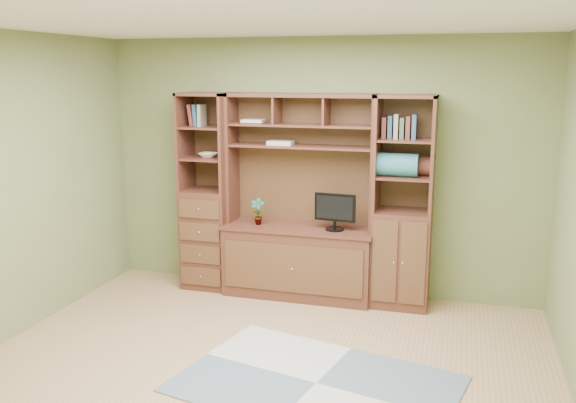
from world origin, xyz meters
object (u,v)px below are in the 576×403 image
(center_hutch, at_px, (299,198))
(right_tower, at_px, (403,203))
(left_tower, at_px, (208,192))
(monitor, at_px, (335,205))

(center_hutch, bearing_deg, right_tower, 2.23)
(left_tower, distance_m, right_tower, 2.02)
(center_hutch, height_order, right_tower, same)
(right_tower, bearing_deg, center_hutch, -177.77)
(right_tower, bearing_deg, left_tower, 180.00)
(right_tower, height_order, monitor, right_tower)
(monitor, bearing_deg, left_tower, -178.26)
(left_tower, bearing_deg, monitor, -3.12)
(right_tower, relative_size, monitor, 4.08)
(left_tower, relative_size, right_tower, 1.00)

